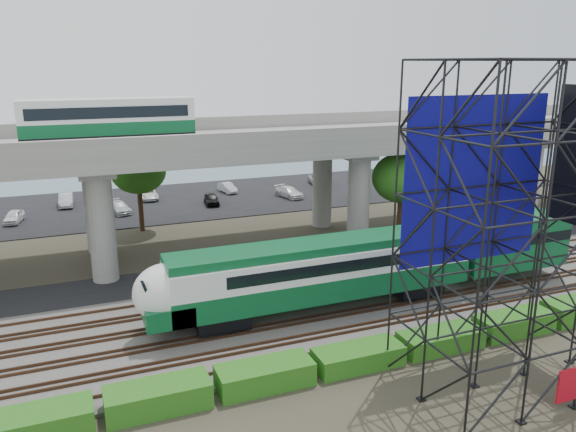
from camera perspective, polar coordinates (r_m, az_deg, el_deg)
name	(u,v)px	position (r m, az deg, el deg)	size (l,w,h in m)	color
ground	(306,333)	(32.70, 1.87, -11.75)	(140.00, 140.00, 0.00)	#474233
ballast_bed	(293,317)	(34.30, 0.53, -10.20)	(90.00, 12.00, 0.20)	slate
service_road	(250,271)	(41.69, -3.89, -5.56)	(90.00, 5.00, 0.08)	black
parking_lot	(185,200)	(63.54, -10.39, 1.57)	(90.00, 18.00, 0.08)	black
harbor_water	(155,167)	(84.80, -13.37, 4.83)	(140.00, 40.00, 0.03)	#496878
rail_tracks	(293,314)	(34.23, 0.53, -9.92)	(90.00, 9.52, 0.16)	#472D1E
commuter_train	(356,264)	(34.88, 6.91, -4.91)	(29.30, 3.06, 4.30)	black
overpass	(219,151)	(44.58, -7.04, 6.62)	(80.00, 12.00, 12.40)	#9E9B93
scaffold_tower	(516,233)	(27.28, 22.15, -1.59)	(9.36, 6.36, 15.00)	black
hedge_strip	(358,356)	(29.43, 7.16, -13.92)	(34.60, 1.80, 1.20)	#225F15
trees	(169,187)	(44.39, -12.03, 2.89)	(40.94, 16.94, 7.69)	#382314
parked_cars	(191,195)	(63.19, -9.80, 2.12)	(36.67, 9.48, 1.31)	white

